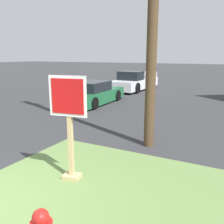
% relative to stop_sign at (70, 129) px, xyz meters
% --- Properties ---
extents(grass_corner_patch, '(5.52, 4.77, 0.08)m').
position_rel_stop_sign_xyz_m(grass_corner_patch, '(1.07, -0.41, -1.14)').
color(grass_corner_patch, '#668447').
rests_on(grass_corner_patch, ground).
extents(stop_sign, '(0.81, 0.34, 2.19)m').
position_rel_stop_sign_xyz_m(stop_sign, '(0.00, 0.00, 0.00)').
color(stop_sign, tan).
rests_on(stop_sign, grass_corner_patch).
extents(manhole_cover, '(0.70, 0.70, 0.02)m').
position_rel_stop_sign_xyz_m(manhole_cover, '(-1.20, 0.22, -1.17)').
color(manhole_cover, black).
rests_on(manhole_cover, ground).
extents(parked_sedan_green, '(1.96, 4.52, 1.25)m').
position_rel_stop_sign_xyz_m(parked_sedan_green, '(-4.33, 7.69, -0.64)').
color(parked_sedan_green, '#1E6038').
rests_on(parked_sedan_green, ground).
extents(pickup_truck_white, '(2.09, 5.39, 1.48)m').
position_rel_stop_sign_xyz_m(pickup_truck_white, '(-4.52, 13.90, -0.57)').
color(pickup_truck_white, silver).
rests_on(pickup_truck_white, ground).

